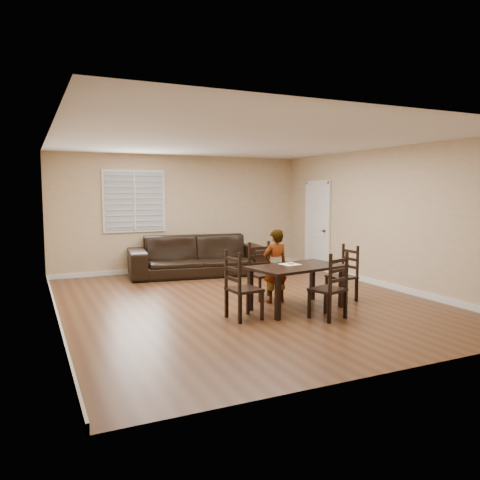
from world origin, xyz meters
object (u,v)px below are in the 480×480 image
object	(u,v)px
chair_right	(347,275)
child	(275,266)
chair_left	(237,289)
donut	(291,263)
sofa	(198,256)
dining_table	(297,271)
chair_far	(334,289)
chair_near	(261,272)

from	to	relation	value
chair_right	child	world-z (taller)	child
chair_left	donut	distance (m)	1.20
donut	sofa	bearing A→B (deg)	96.78
child	donut	size ratio (longest dim) A/B	12.24
dining_table	sofa	size ratio (longest dim) A/B	0.53
chair_far	chair_left	bearing A→B (deg)	-42.46
chair_near	donut	size ratio (longest dim) A/B	9.77
sofa	donut	bearing A→B (deg)	-75.34
child	dining_table	bearing A→B (deg)	99.07
child	donut	world-z (taller)	child
chair_far	chair_right	world-z (taller)	chair_far
dining_table	chair_right	bearing A→B (deg)	-0.79
dining_table	chair_far	distance (m)	0.81
child	sofa	size ratio (longest dim) A/B	0.41
chair_left	chair_far	bearing A→B (deg)	-120.36
chair_near	chair_right	bearing A→B (deg)	-33.61
chair_far	sofa	size ratio (longest dim) A/B	0.33
chair_left	donut	xyz separation A→B (m)	(1.12, 0.36, 0.26)
chair_right	donut	xyz separation A→B (m)	(-1.13, -0.01, 0.29)
chair_left	chair_right	distance (m)	2.28
child	donut	bearing A→B (deg)	101.93
chair_far	chair_right	xyz separation A→B (m)	(0.97, 0.97, -0.02)
dining_table	sofa	bearing A→B (deg)	86.61
donut	dining_table	bearing A→B (deg)	-86.32
chair_left	child	size ratio (longest dim) A/B	0.82
chair_near	sofa	size ratio (longest dim) A/B	0.33
chair_far	chair_right	distance (m)	1.37
chair_near	chair_left	xyz separation A→B (m)	(-0.98, -1.13, 0.01)
chair_near	chair_far	bearing A→B (deg)	-82.71
chair_far	chair_left	xyz separation A→B (m)	(-1.29, 0.59, 0.01)
chair_right	dining_table	bearing A→B (deg)	-83.07
chair_right	child	size ratio (longest dim) A/B	0.77
chair_right	sofa	bearing A→B (deg)	-157.59
chair_right	sofa	world-z (taller)	chair_right
chair_near	chair_left	distance (m)	1.50
chair_right	chair_far	bearing A→B (deg)	-47.35
chair_left	donut	world-z (taller)	chair_left
donut	sofa	world-z (taller)	sofa
donut	chair_far	bearing A→B (deg)	-80.12
chair_right	donut	distance (m)	1.17
dining_table	chair_left	world-z (taller)	chair_left
dining_table	chair_left	distance (m)	1.16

